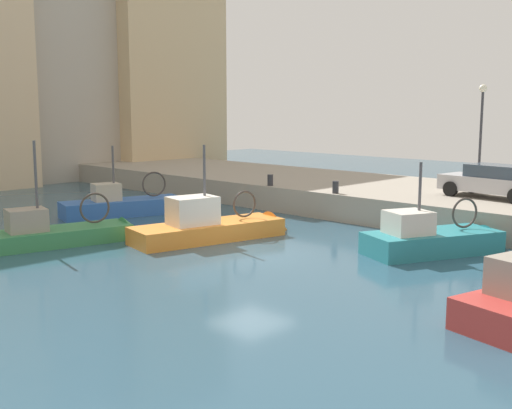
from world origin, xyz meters
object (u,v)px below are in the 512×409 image
quay_streetlamp (481,119)px  fishing_boat_orange (216,235)px  parked_car_silver (495,181)px  fishing_boat_blue (130,213)px  mooring_bollard_mid (336,187)px  mooring_bollard_north (270,180)px  fishing_boat_green (66,240)px  fishing_boat_teal (439,249)px

quay_streetlamp → fishing_boat_orange: bearing=159.1°
parked_car_silver → quay_streetlamp: 3.76m
fishing_boat_orange → fishing_boat_blue: fishing_boat_orange is taller
fishing_boat_blue → mooring_bollard_mid: size_ratio=11.99×
parked_car_silver → mooring_bollard_north: bearing=109.7°
mooring_bollard_mid → quay_streetlamp: size_ratio=0.11×
fishing_boat_blue → fishing_boat_orange: bearing=-97.0°
fishing_boat_blue → fishing_boat_green: fishing_boat_green is taller
fishing_boat_teal → parked_car_silver: fishing_boat_teal is taller
fishing_boat_orange → parked_car_silver: bearing=-32.6°
fishing_boat_orange → fishing_boat_blue: bearing=83.0°
parked_car_silver → quay_streetlamp: bearing=38.7°
fishing_boat_blue → quay_streetlamp: bearing=-45.9°
fishing_boat_orange → fishing_boat_blue: size_ratio=1.05×
fishing_boat_teal → parked_car_silver: (6.15, 0.88, 1.81)m
fishing_boat_blue → parked_car_silver: bearing=-55.7°
parked_car_silver → mooring_bollard_north: 10.32m
fishing_boat_green → fishing_boat_blue: bearing=34.7°
fishing_boat_teal → mooring_bollard_north: (2.67, 10.58, 1.35)m
fishing_boat_blue → mooring_bollard_north: 6.93m
fishing_boat_blue → mooring_bollard_north: fishing_boat_blue is taller
mooring_bollard_mid → quay_streetlamp: quay_streetlamp is taller
fishing_boat_blue → fishing_boat_teal: fishing_boat_blue is taller
fishing_boat_blue → quay_streetlamp: quay_streetlamp is taller
fishing_boat_green → parked_car_silver: size_ratio=1.42×
mooring_bollard_north → fishing_boat_blue: bearing=146.7°
parked_car_silver → mooring_bollard_mid: bearing=121.3°
fishing_boat_teal → mooring_bollard_north: bearing=75.8°
fishing_boat_green → fishing_boat_teal: size_ratio=1.11×
fishing_boat_green → mooring_bollard_mid: (11.02, -4.03, 1.36)m
mooring_bollard_north → quay_streetlamp: 10.21m
mooring_bollard_north → quay_streetlamp: (5.65, -7.96, 2.98)m
fishing_boat_orange → fishing_boat_green: size_ratio=1.08×
fishing_boat_teal → fishing_boat_green: bearing=128.2°
fishing_boat_blue → mooring_bollard_mid: (5.68, -7.73, 1.38)m
fishing_boat_orange → mooring_bollard_north: bearing=26.8°
fishing_boat_teal → mooring_bollard_mid: (2.67, 6.58, 1.35)m
fishing_boat_green → fishing_boat_teal: (8.35, -10.62, 0.01)m
fishing_boat_teal → mooring_bollard_mid: size_ratio=10.49×
fishing_boat_green → fishing_boat_teal: 13.50m
mooring_bollard_north → parked_car_silver: bearing=-70.3°
fishing_boat_blue → fishing_boat_teal: size_ratio=1.14×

